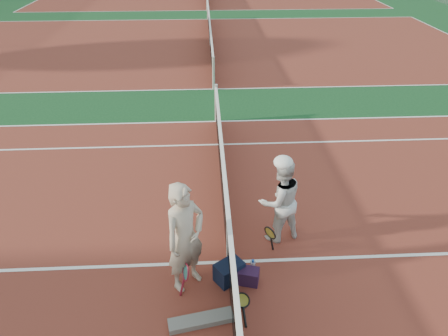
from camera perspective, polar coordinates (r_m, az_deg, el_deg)
The scene contains 14 objects.
ground at distance 6.91m, azimuth 0.58°, elevation -13.30°, with size 130.00×130.00×0.00m, color #113E1C.
court_main at distance 6.91m, azimuth 0.58°, elevation -13.29°, with size 23.77×10.97×0.01m, color maroon.
court_far_a at distance 18.99m, azimuth -1.99°, elevation 17.13°, with size 23.77×10.97×0.01m, color maroon.
net_main at distance 6.56m, azimuth 0.61°, elevation -10.18°, with size 0.10×10.98×1.02m, color black, non-canonical shape.
net_far_a at distance 18.86m, azimuth -2.02°, elevation 18.62°, with size 0.10×10.98×1.02m, color black, non-canonical shape.
player_a at distance 5.98m, azimuth -5.55°, elevation -9.89°, with size 0.68×0.45×1.86m, color #C4B198.
player_b at distance 6.93m, azimuth 7.99°, elevation -4.62°, with size 0.79×0.61×1.62m, color silver.
racket_red at distance 6.27m, azimuth -5.41°, elevation -15.64°, with size 0.17×0.27×0.59m, color maroon, non-canonical shape.
racket_black_held at distance 6.90m, azimuth 6.52°, elevation -10.23°, with size 0.18×0.27×0.59m, color black, non-canonical shape.
racket_spare at distance 6.37m, azimuth 2.60°, elevation -18.35°, with size 0.60×0.27×0.03m, color black, non-canonical shape.
sports_bag_navy at distance 6.53m, azimuth 0.73°, elevation -14.59°, with size 0.43×0.30×0.34m, color black.
sports_bag_purple at distance 6.53m, azimuth 3.51°, elevation -15.17°, with size 0.32×0.22×0.26m, color #27102C.
net_cover_canvas at distance 6.11m, azimuth -3.31°, elevation -20.91°, with size 0.93×0.22×0.10m, color #66625C.
water_bottle at distance 6.62m, azimuth 4.10°, elevation -14.13°, with size 0.09×0.09×0.30m, color silver.
Camera 1 is at (-0.32, -4.83, 4.93)m, focal length 32.00 mm.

